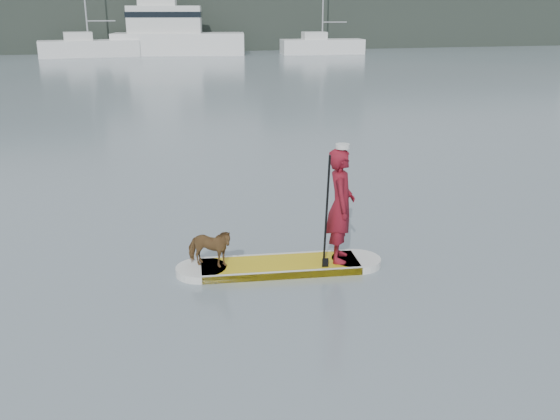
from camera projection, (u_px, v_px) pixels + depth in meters
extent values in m
plane|color=slate|center=(226.00, 282.00, 9.51)|extent=(140.00, 140.00, 0.00)
cube|color=gold|center=(280.00, 266.00, 9.94)|extent=(2.57, 1.06, 0.12)
cylinder|color=silver|center=(201.00, 270.00, 9.77)|extent=(0.80, 0.80, 0.12)
cylinder|color=silver|center=(356.00, 261.00, 10.11)|extent=(0.80, 0.80, 0.12)
cube|color=silver|center=(277.00, 257.00, 10.29)|extent=(2.49, 0.32, 0.12)
cube|color=silver|center=(283.00, 275.00, 9.60)|extent=(2.49, 0.32, 0.12)
imported|color=maroon|center=(341.00, 205.00, 9.77)|extent=(0.63, 0.77, 1.82)
cylinder|color=silver|center=(343.00, 146.00, 9.48)|extent=(0.22, 0.22, 0.07)
imported|color=brown|center=(209.00, 248.00, 9.68)|extent=(0.82, 0.64, 0.63)
cylinder|color=black|center=(326.00, 214.00, 9.49)|extent=(0.07, 0.30, 1.89)
cube|color=black|center=(325.00, 268.00, 9.77)|extent=(0.10, 0.03, 0.32)
cube|color=white|center=(89.00, 49.00, 51.06)|extent=(8.10, 3.15, 1.32)
cube|color=silver|center=(78.00, 36.00, 50.50)|extent=(2.36, 1.91, 0.66)
cylinder|color=#B7B7BC|center=(101.00, 21.00, 50.74)|extent=(2.26, 0.30, 0.09)
cube|color=white|center=(322.00, 47.00, 54.05)|extent=(7.25, 2.87, 1.24)
cube|color=silver|center=(314.00, 36.00, 53.65)|extent=(2.11, 1.77, 0.62)
cylinder|color=#B7B7BC|center=(335.00, 22.00, 53.58)|extent=(2.13, 0.26, 0.09)
cube|color=white|center=(179.00, 44.00, 53.10)|extent=(11.44, 5.27, 1.80)
cube|color=silver|center=(165.00, 19.00, 52.40)|extent=(6.44, 3.74, 2.20)
cube|color=black|center=(164.00, 14.00, 52.28)|extent=(6.56, 3.82, 0.45)
cube|color=#202922|center=(129.00, 17.00, 57.37)|extent=(90.00, 6.00, 6.00)
cube|color=#202922|center=(13.00, 0.00, 55.48)|extent=(14.00, 4.00, 9.00)
cube|color=#202922|center=(313.00, 6.00, 62.20)|extent=(10.00, 4.00, 8.00)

